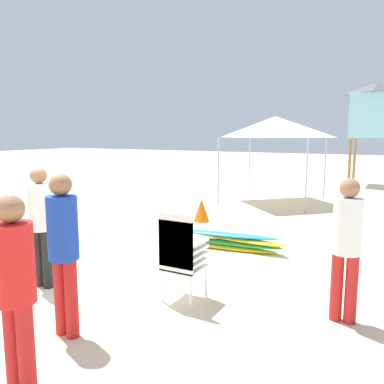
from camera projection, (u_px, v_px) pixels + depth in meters
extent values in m
plane|color=beige|center=(19.00, 297.00, 5.30)|extent=(80.00, 80.00, 0.00)
cube|color=white|center=(185.00, 268.00, 5.14)|extent=(0.48, 0.48, 0.04)
cube|color=white|center=(176.00, 257.00, 4.92)|extent=(0.48, 0.04, 0.40)
cube|color=white|center=(184.00, 261.00, 5.13)|extent=(0.48, 0.48, 0.04)
cube|color=white|center=(176.00, 251.00, 4.91)|extent=(0.48, 0.04, 0.40)
cube|color=white|center=(184.00, 254.00, 5.12)|extent=(0.48, 0.48, 0.04)
cube|color=white|center=(176.00, 244.00, 4.90)|extent=(0.48, 0.04, 0.40)
cube|color=white|center=(184.00, 248.00, 5.10)|extent=(0.48, 0.48, 0.04)
cube|color=white|center=(176.00, 237.00, 4.88)|extent=(0.48, 0.04, 0.40)
cube|color=white|center=(184.00, 241.00, 5.09)|extent=(0.48, 0.48, 0.04)
cube|color=white|center=(176.00, 229.00, 4.87)|extent=(0.48, 0.04, 0.40)
cylinder|color=white|center=(206.00, 282.00, 5.26)|extent=(0.04, 0.04, 0.42)
cylinder|color=white|center=(179.00, 277.00, 5.46)|extent=(0.04, 0.04, 0.42)
cylinder|color=white|center=(191.00, 293.00, 4.90)|extent=(0.04, 0.04, 0.42)
cylinder|color=white|center=(162.00, 287.00, 5.10)|extent=(0.04, 0.04, 0.42)
ellipsoid|color=yellow|center=(228.00, 247.00, 7.46)|extent=(1.92, 0.45, 0.08)
ellipsoid|color=green|center=(233.00, 243.00, 7.45)|extent=(1.95, 0.46, 0.08)
ellipsoid|color=yellow|center=(236.00, 239.00, 7.46)|extent=(2.01, 0.42, 0.08)
ellipsoid|color=#268CCC|center=(226.00, 234.00, 7.46)|extent=(2.03, 0.54, 0.08)
cylinder|color=red|center=(337.00, 286.00, 4.59)|extent=(0.14, 0.14, 0.82)
cylinder|color=red|center=(351.00, 289.00, 4.51)|extent=(0.14, 0.14, 0.82)
cylinder|color=white|center=(348.00, 226.00, 4.44)|extent=(0.32, 0.32, 0.65)
sphere|color=#9E6B47|center=(350.00, 188.00, 4.38)|extent=(0.22, 0.22, 0.22)
cylinder|color=black|center=(39.00, 258.00, 5.63)|extent=(0.14, 0.14, 0.83)
cylinder|color=black|center=(47.00, 259.00, 5.55)|extent=(0.14, 0.14, 0.83)
cylinder|color=white|center=(40.00, 207.00, 5.48)|extent=(0.32, 0.32, 0.66)
sphere|color=#9E6B47|center=(38.00, 175.00, 5.42)|extent=(0.23, 0.23, 0.23)
cylinder|color=red|center=(13.00, 348.00, 3.26)|extent=(0.14, 0.14, 0.83)
cylinder|color=red|center=(26.00, 353.00, 3.19)|extent=(0.14, 0.14, 0.83)
cylinder|color=red|center=(14.00, 263.00, 3.12)|extent=(0.32, 0.32, 0.66)
sphere|color=#9E6B47|center=(10.00, 209.00, 3.05)|extent=(0.22, 0.22, 0.22)
cylinder|color=red|center=(61.00, 296.00, 4.27)|extent=(0.14, 0.14, 0.86)
cylinder|color=red|center=(71.00, 299.00, 4.20)|extent=(0.14, 0.14, 0.86)
cylinder|color=#193FB2|center=(63.00, 228.00, 4.12)|extent=(0.32, 0.32, 0.68)
sphere|color=#9E6B47|center=(60.00, 185.00, 4.05)|extent=(0.23, 0.23, 0.23)
cylinder|color=#B2B2B7|center=(218.00, 172.00, 11.96)|extent=(0.05, 0.05, 2.06)
cylinder|color=#B2B2B7|center=(306.00, 176.00, 10.69)|extent=(0.05, 0.05, 2.06)
cylinder|color=#B2B2B7|center=(249.00, 165.00, 14.25)|extent=(0.05, 0.05, 2.06)
cylinder|color=#B2B2B7|center=(325.00, 169.00, 12.98)|extent=(0.05, 0.05, 2.06)
pyramid|color=silver|center=(275.00, 127.00, 12.27)|extent=(2.65, 2.65, 0.65)
cylinder|color=olive|center=(350.00, 162.00, 16.16)|extent=(0.12, 0.12, 1.99)
cylinder|color=olive|center=(354.00, 160.00, 17.51)|extent=(0.12, 0.12, 1.99)
cube|color=#8DCEE5|center=(375.00, 116.00, 16.18)|extent=(1.80, 1.80, 1.80)
pyramid|color=#4C5156|center=(377.00, 88.00, 16.02)|extent=(1.98, 1.98, 0.45)
cone|color=orange|center=(202.00, 210.00, 9.81)|extent=(0.40, 0.40, 0.57)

